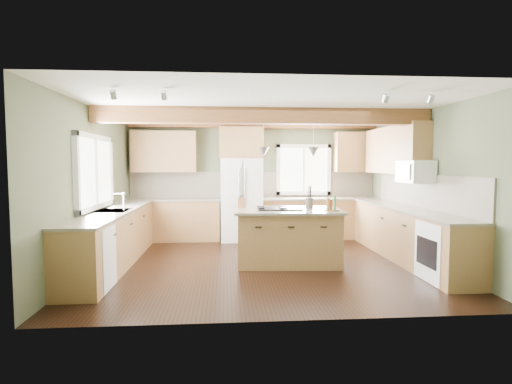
{
  "coord_description": "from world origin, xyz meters",
  "views": [
    {
      "loc": [
        -0.66,
        -6.63,
        1.68
      ],
      "look_at": [
        -0.12,
        0.3,
        1.19
      ],
      "focal_mm": 28.0,
      "sensor_mm": 36.0,
      "label": 1
    }
  ],
  "objects": [
    {
      "name": "pendant_right",
      "position": [
        0.82,
        -0.04,
        1.88
      ],
      "size": [
        0.18,
        0.18,
        0.16
      ],
      "primitive_type": "cone",
      "rotation": [
        3.14,
        0.0,
        0.0
      ],
      "color": "#B2B2B7",
      "rests_on": "ceiling"
    },
    {
      "name": "wall_left",
      "position": [
        -2.8,
        0.0,
        1.3
      ],
      "size": [
        0.0,
        5.0,
        5.0
      ],
      "primitive_type": "plane",
      "rotation": [
        1.57,
        0.0,
        1.57
      ],
      "color": "#4E553C",
      "rests_on": "ground"
    },
    {
      "name": "window_left",
      "position": [
        -2.78,
        0.05,
        1.55
      ],
      "size": [
        0.04,
        1.6,
        1.05
      ],
      "primitive_type": "cube",
      "color": "white",
      "rests_on": "wall_left"
    },
    {
      "name": "knife_block",
      "position": [
        -0.37,
        0.28,
        1.01
      ],
      "size": [
        0.13,
        0.12,
        0.18
      ],
      "primitive_type": "cube",
      "rotation": [
        0.0,
        0.0,
        -0.41
      ],
      "color": "brown",
      "rests_on": "island_top"
    },
    {
      "name": "oven",
      "position": [
        2.49,
        -1.25,
        0.43
      ],
      "size": [
        0.6,
        0.72,
        0.84
      ],
      "primitive_type": "cube",
      "color": "white",
      "rests_on": "floor"
    },
    {
      "name": "wall_back",
      "position": [
        0.0,
        2.5,
        1.3
      ],
      "size": [
        5.6,
        0.0,
        5.6
      ],
      "primitive_type": "plane",
      "rotation": [
        1.57,
        0.0,
        0.0
      ],
      "color": "#4E553C",
      "rests_on": "ground"
    },
    {
      "name": "base_cab_back_right",
      "position": [
        1.49,
        2.2,
        0.44
      ],
      "size": [
        2.62,
        0.6,
        0.88
      ],
      "primitive_type": "cube",
      "color": "brown",
      "rests_on": "floor"
    },
    {
      "name": "island_top",
      "position": [
        0.4,
        -0.01,
        0.9
      ],
      "size": [
        1.84,
        1.24,
        0.04
      ],
      "primitive_type": "cube",
      "rotation": [
        0.0,
        0.0,
        -0.06
      ],
      "color": "brown",
      "rests_on": "island"
    },
    {
      "name": "base_cab_back_left",
      "position": [
        -1.79,
        2.2,
        0.44
      ],
      "size": [
        2.02,
        0.6,
        0.88
      ],
      "primitive_type": "cube",
      "color": "brown",
      "rests_on": "floor"
    },
    {
      "name": "refrigerator",
      "position": [
        -0.3,
        2.12,
        0.9
      ],
      "size": [
        0.9,
        0.74,
        1.8
      ],
      "primitive_type": "cube",
      "color": "silver",
      "rests_on": "floor"
    },
    {
      "name": "island",
      "position": [
        0.4,
        -0.01,
        0.44
      ],
      "size": [
        1.73,
        1.12,
        0.88
      ],
      "primitive_type": "cube",
      "rotation": [
        0.0,
        0.0,
        -0.06
      ],
      "color": "brown",
      "rests_on": "floor"
    },
    {
      "name": "upper_cab_back_left",
      "position": [
        -1.99,
        2.33,
        1.95
      ],
      "size": [
        1.4,
        0.35,
        0.9
      ],
      "primitive_type": "cube",
      "color": "brown",
      "rests_on": "wall_back"
    },
    {
      "name": "faucet",
      "position": [
        -2.32,
        0.05,
        1.05
      ],
      "size": [
        0.02,
        0.02,
        0.28
      ],
      "primitive_type": "cylinder",
      "color": "#B2B2B7",
      "rests_on": "sink"
    },
    {
      "name": "soffit_trim",
      "position": [
        0.0,
        2.4,
        2.54
      ],
      "size": [
        5.55,
        0.2,
        0.1
      ],
      "primitive_type": "cube",
      "color": "brown",
      "rests_on": "ceiling"
    },
    {
      "name": "counter_right",
      "position": [
        2.5,
        0.05,
        0.9
      ],
      "size": [
        0.64,
        3.74,
        0.04
      ],
      "primitive_type": "cube",
      "color": "brown",
      "rests_on": "base_cab_right"
    },
    {
      "name": "microwave",
      "position": [
        2.58,
        -0.05,
        1.55
      ],
      "size": [
        0.4,
        0.7,
        0.38
      ],
      "primitive_type": "cube",
      "color": "white",
      "rests_on": "wall_right"
    },
    {
      "name": "counter_back_right",
      "position": [
        1.49,
        2.2,
        0.9
      ],
      "size": [
        2.66,
        0.64,
        0.04
      ],
      "primitive_type": "cube",
      "color": "brown",
      "rests_on": "base_cab_back_right"
    },
    {
      "name": "base_cab_left",
      "position": [
        -2.5,
        0.05,
        0.44
      ],
      "size": [
        0.6,
        3.7,
        0.88
      ],
      "primitive_type": "cube",
      "color": "brown",
      "rests_on": "floor"
    },
    {
      "name": "dishwasher",
      "position": [
        -2.49,
        -1.25,
        0.43
      ],
      "size": [
        0.6,
        0.6,
        0.84
      ],
      "primitive_type": "cube",
      "color": "white",
      "rests_on": "floor"
    },
    {
      "name": "upper_cab_right",
      "position": [
        2.62,
        0.9,
        1.95
      ],
      "size": [
        0.35,
        2.2,
        0.9
      ],
      "primitive_type": "cube",
      "color": "brown",
      "rests_on": "wall_right"
    },
    {
      "name": "backsplash_back",
      "position": [
        0.0,
        2.48,
        1.21
      ],
      "size": [
        5.58,
        0.03,
        0.58
      ],
      "primitive_type": "cube",
      "color": "brown",
      "rests_on": "wall_back"
    },
    {
      "name": "counter_left",
      "position": [
        -2.5,
        0.05,
        0.9
      ],
      "size": [
        0.64,
        3.74,
        0.04
      ],
      "primitive_type": "cube",
      "color": "brown",
      "rests_on": "base_cab_left"
    },
    {
      "name": "pendant_left",
      "position": [
        -0.02,
        0.01,
        1.88
      ],
      "size": [
        0.18,
        0.18,
        0.16
      ],
      "primitive_type": "cone",
      "rotation": [
        3.14,
        0.0,
        0.0
      ],
      "color": "#B2B2B7",
      "rests_on": "ceiling"
    },
    {
      "name": "ceiling_beam",
      "position": [
        0.0,
        -0.01,
        2.47
      ],
      "size": [
        5.55,
        0.26,
        0.26
      ],
      "primitive_type": "cube",
      "color": "brown",
      "rests_on": "ceiling"
    },
    {
      "name": "counter_back_left",
      "position": [
        -1.79,
        2.2,
        0.9
      ],
      "size": [
        2.06,
        0.64,
        0.04
      ],
      "primitive_type": "cube",
      "color": "brown",
      "rests_on": "base_cab_back_left"
    },
    {
      "name": "backsplash_right",
      "position": [
        2.78,
        0.05,
        1.21
      ],
      "size": [
        0.03,
        3.7,
        0.58
      ],
      "primitive_type": "cube",
      "color": "brown",
      "rests_on": "wall_right"
    },
    {
      "name": "upper_cab_over_fridge",
      "position": [
        -0.3,
        2.33,
        2.15
      ],
      "size": [
        0.96,
        0.35,
        0.7
      ],
      "primitive_type": "cube",
      "color": "brown",
      "rests_on": "wall_back"
    },
    {
      "name": "ceiling",
      "position": [
        0.0,
        0.0,
        2.6
      ],
      "size": [
        5.6,
        5.6,
        0.0
      ],
      "primitive_type": "plane",
      "rotation": [
        3.14,
        0.0,
        0.0
      ],
      "color": "silver",
      "rests_on": "wall_back"
    },
    {
      "name": "utensil_crock",
      "position": [
        0.8,
        0.16,
        1.01
      ],
      "size": [
        0.13,
        0.13,
        0.18
      ],
      "primitive_type": "cylinder",
      "rotation": [
        0.0,
        0.0,
        0.02
      ],
      "color": "#3B332F",
      "rests_on": "island_top"
    },
    {
      "name": "floor",
      "position": [
        0.0,
        0.0,
        0.0
      ],
      "size": [
        5.6,
        5.6,
        0.0
      ],
      "primitive_type": "plane",
      "color": "black",
      "rests_on": "ground"
    },
    {
      "name": "cooktop",
      "position": [
        0.26,
        -0.0,
        0.93
      ],
      "size": [
        0.75,
        0.53,
        0.02
      ],
      "primitive_type": "cube",
      "rotation": [
        0.0,
        0.0,
        -0.06
      ],
      "color": "black",
      "rests_on": "island_top"
    },
    {
      "name": "sink",
      "position": [
        -2.5,
        0.05,
        0.91
      ],
      "size": [
        0.5,
        0.65,
        0.03
      ],
      "primitive_type": "cube",
      "color": "#262628",
      "rests_on": "counter_left"
    },
    {
      "name": "base_cab_right",
      "position": [
        2.5,
        0.05,
        0.44
      ],
      "size": [
        0.6,
        3.7,
        0.88
      ],
      "primitive_type": "cube",
      "color": "brown",
      "rests_on": "floor"
    },
    {
      "name": "window_back",
      "position": [
        1.15,
        2.48,
        1.55
      ],
      "size": [
        1.1,
        0.04,
        1.0
      ],
      "primitive_type": "cube",
      "color": "white",
      "rests_on": "wall_back"
    },
    {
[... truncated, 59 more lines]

